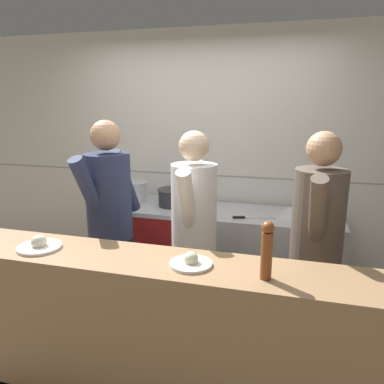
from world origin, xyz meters
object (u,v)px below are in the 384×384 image
(oven_range, at_px, (153,246))
(chef_head_cook, at_px, (110,218))
(mixing_bowl_steel, at_px, (291,212))
(plated_dish_main, at_px, (39,245))
(chefs_knife, at_px, (251,218))
(pepper_mill, at_px, (267,249))
(sauce_pot, at_px, (174,197))
(stock_pot, at_px, (135,191))
(chef_line, at_px, (316,243))
(chef_sous, at_px, (194,230))
(plated_dish_appetiser, at_px, (191,262))

(oven_range, distance_m, chef_head_cook, 0.93)
(mixing_bowl_steel, bearing_deg, plated_dish_main, -136.57)
(chefs_knife, bearing_deg, plated_dish_main, -131.75)
(pepper_mill, bearing_deg, sauce_pot, 123.65)
(chef_head_cook, bearing_deg, oven_range, 98.09)
(oven_range, xyz_separation_m, stock_pot, (-0.18, 0.02, 0.56))
(mixing_bowl_steel, height_order, pepper_mill, pepper_mill)
(pepper_mill, bearing_deg, chefs_knife, 99.61)
(sauce_pot, relative_size, pepper_mill, 1.01)
(sauce_pot, bearing_deg, chefs_knife, -10.27)
(plated_dish_main, bearing_deg, chef_line, 21.49)
(stock_pot, xyz_separation_m, chef_sous, (0.82, -0.77, -0.07))
(chefs_knife, relative_size, chef_head_cook, 0.23)
(mixing_bowl_steel, relative_size, chef_line, 0.16)
(stock_pot, relative_size, chefs_knife, 0.62)
(plated_dish_appetiser, bearing_deg, plated_dish_main, -179.07)
(plated_dish_main, bearing_deg, stock_pot, 90.36)
(sauce_pot, distance_m, chef_line, 1.51)
(oven_range, height_order, plated_dish_main, plated_dish_main)
(stock_pot, relative_size, plated_dish_main, 0.90)
(mixing_bowl_steel, xyz_separation_m, pepper_mill, (-0.11, -1.47, 0.22))
(stock_pot, height_order, chefs_knife, stock_pot)
(mixing_bowl_steel, height_order, chef_head_cook, chef_head_cook)
(stock_pot, height_order, sauce_pot, stock_pot)
(chefs_knife, height_order, chef_head_cook, chef_head_cook)
(stock_pot, distance_m, chef_head_cook, 0.81)
(pepper_mill, relative_size, chef_head_cook, 0.18)
(plated_dish_main, height_order, pepper_mill, pepper_mill)
(plated_dish_appetiser, xyz_separation_m, chef_line, (0.71, 0.65, -0.06))
(plated_dish_appetiser, distance_m, chef_head_cook, 1.12)
(sauce_pot, xyz_separation_m, chef_head_cook, (-0.30, -0.75, -0.01))
(stock_pot, xyz_separation_m, chef_head_cook, (0.13, -0.79, -0.03))
(chefs_knife, height_order, pepper_mill, pepper_mill)
(plated_dish_main, bearing_deg, sauce_pot, 74.17)
(chef_sous, bearing_deg, pepper_mill, -54.43)
(sauce_pot, xyz_separation_m, pepper_mill, (1.00, -1.50, 0.16))
(sauce_pot, relative_size, chef_head_cook, 0.18)
(pepper_mill, distance_m, chef_line, 0.79)
(plated_dish_appetiser, height_order, pepper_mill, pepper_mill)
(chef_head_cook, bearing_deg, sauce_pot, 80.61)
(chefs_knife, relative_size, plated_dish_appetiser, 1.64)
(sauce_pot, relative_size, plated_dish_main, 1.18)
(chef_sous, bearing_deg, chef_head_cook, -179.99)
(chefs_knife, bearing_deg, chef_sous, -122.24)
(oven_range, xyz_separation_m, chef_sous, (0.64, -0.74, 0.49))
(oven_range, relative_size, plated_dish_main, 3.32)
(chef_head_cook, distance_m, chef_line, 1.58)
(chef_sous, bearing_deg, sauce_pot, 116.54)
(chef_sous, bearing_deg, plated_dish_main, -139.95)
(plated_dish_appetiser, height_order, chef_line, chef_line)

